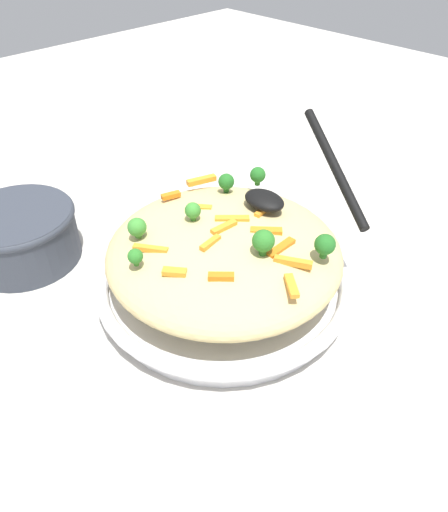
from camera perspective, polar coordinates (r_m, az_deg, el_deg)
The scene contains 26 objects.
ground_plane at distance 0.63m, azimuth 0.00°, elevation -4.39°, with size 2.40×2.40×0.00m, color beige.
serving_bowl at distance 0.62m, azimuth 0.00°, elevation -2.99°, with size 0.33×0.33×0.04m.
pasta_mound at distance 0.59m, azimuth 0.00°, elevation 0.55°, with size 0.29×0.29×0.07m, color #D1BA7A.
carrot_piece_0 at distance 0.51m, azimuth -0.35°, elevation -2.49°, with size 0.03×0.01×0.01m, color orange.
carrot_piece_1 at distance 0.52m, azimuth -5.92°, elevation -1.89°, with size 0.03×0.01×0.01m, color orange.
carrot_piece_2 at distance 0.60m, azimuth 4.55°, elevation 5.30°, with size 0.03×0.01×0.01m, color orange.
carrot_piece_3 at distance 0.53m, azimuth 8.22°, elevation -0.72°, with size 0.04×0.01×0.01m, color orange.
carrot_piece_4 at distance 0.64m, azimuth -6.35°, elevation 7.18°, with size 0.03×0.01×0.01m, color orange.
carrot_piece_5 at distance 0.50m, azimuth 8.04°, elevation -3.52°, with size 0.03×0.01×0.01m, color orange.
carrot_piece_6 at distance 0.57m, azimuth 5.05°, elevation 2.97°, with size 0.04×0.01×0.01m, color orange.
carrot_piece_7 at distance 0.67m, azimuth -2.69°, elevation 9.00°, with size 0.04×0.01×0.01m, color orange.
carrot_piece_8 at distance 0.55m, azimuth 6.79°, elevation 0.94°, with size 0.04×0.01×0.01m, color orange.
carrot_piece_9 at distance 0.61m, azimuth -2.93°, elevation 5.76°, with size 0.03×0.01×0.01m, color orange.
carrot_piece_10 at distance 0.54m, azimuth -1.64°, elevation 1.60°, with size 0.03×0.01×0.01m, color orange.
carrot_piece_11 at distance 0.57m, azimuth 0.36°, elevation 3.32°, with size 0.04×0.01×0.01m, color orange.
carrot_piece_12 at distance 0.55m, azimuth -8.73°, elevation 0.85°, with size 0.04×0.01×0.01m, color orange.
carrot_piece_13 at distance 0.59m, azimuth 0.97°, elevation 4.42°, with size 0.04×0.01×0.01m, color orange.
broccoli_floret_0 at distance 0.65m, azimuth 0.27°, elevation 8.81°, with size 0.02×0.02×0.03m.
broccoli_floret_1 at distance 0.57m, azimuth -10.30°, elevation 3.37°, with size 0.02×0.02×0.03m.
broccoli_floret_2 at distance 0.67m, azimuth 4.04°, elevation 9.57°, with size 0.02×0.02×0.03m.
broccoli_floret_3 at distance 0.58m, azimuth -3.73°, elevation 5.40°, with size 0.02×0.02×0.03m.
broccoli_floret_4 at distance 0.54m, azimuth 11.92°, elevation 1.30°, with size 0.02×0.02×0.03m.
broccoli_floret_5 at distance 0.53m, azimuth 4.70°, elevation 1.76°, with size 0.03×0.03×0.03m.
broccoli_floret_6 at distance 0.53m, azimuth -10.50°, elevation -0.06°, with size 0.02×0.02×0.02m.
serving_spoon at distance 0.61m, azimuth 8.30°, elevation 8.14°, with size 0.17×0.15×0.09m.
companion_bowl at distance 0.72m, azimuth -23.08°, elevation 2.52°, with size 0.16×0.16×0.08m.
Camera 1 is at (-0.33, 0.33, 0.43)m, focal length 33.63 mm.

